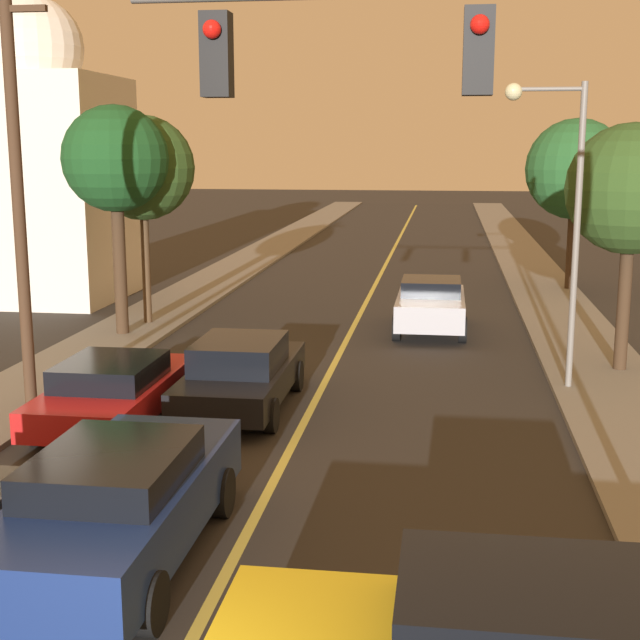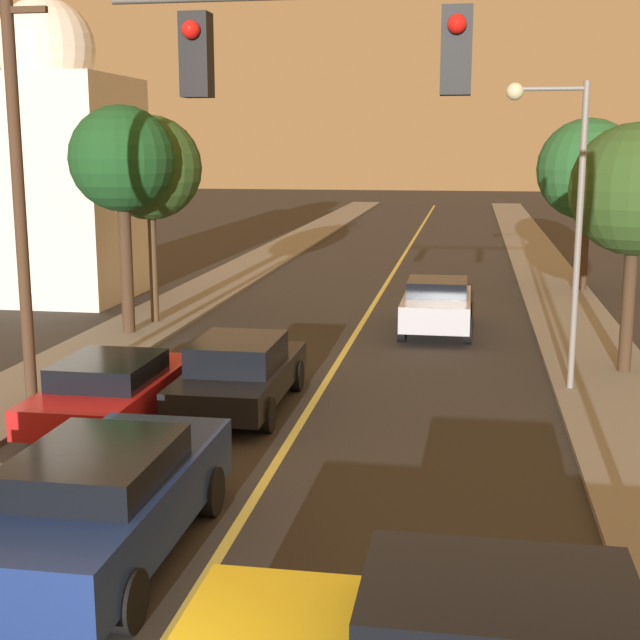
{
  "view_description": "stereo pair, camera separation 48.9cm",
  "coord_description": "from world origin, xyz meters",
  "px_view_note": "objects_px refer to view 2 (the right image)",
  "views": [
    {
      "loc": [
        2.61,
        -5.76,
        5.29
      ],
      "look_at": [
        0.0,
        12.76,
        1.6
      ],
      "focal_mm": 50.0,
      "sensor_mm": 36.0,
      "label": 1
    },
    {
      "loc": [
        3.09,
        -5.68,
        5.29
      ],
      "look_at": [
        0.0,
        12.76,
        1.6
      ],
      "focal_mm": 50.0,
      "sensor_mm": 36.0,
      "label": 2
    }
  ],
  "objects_px": {
    "car_near_lane_front": "(104,499)",
    "traffic_signal_mast": "(504,157)",
    "tree_right_near": "(636,190)",
    "domed_building_left": "(53,169)",
    "car_far_oncoming": "(437,305)",
    "tree_right_far": "(588,170)",
    "streetlamp_right": "(561,193)",
    "utility_pole_left": "(18,191)",
    "car_outer_lane_second": "(112,388)",
    "tree_left_near": "(150,168)",
    "car_near_lane_second": "(240,372)",
    "tree_left_far": "(122,161)"
  },
  "relations": [
    {
      "from": "car_near_lane_second",
      "to": "traffic_signal_mast",
      "type": "xyz_separation_m",
      "value": [
        4.83,
        -7.23,
        4.4
      ]
    },
    {
      "from": "car_far_oncoming",
      "to": "traffic_signal_mast",
      "type": "xyz_separation_m",
      "value": [
        1.18,
        -15.37,
        4.35
      ]
    },
    {
      "from": "traffic_signal_mast",
      "to": "tree_right_far",
      "type": "distance_m",
      "value": 23.7
    },
    {
      "from": "car_far_oncoming",
      "to": "tree_right_far",
      "type": "height_order",
      "value": "tree_right_far"
    },
    {
      "from": "tree_right_near",
      "to": "utility_pole_left",
      "type": "bearing_deg",
      "value": -159.18
    },
    {
      "from": "car_near_lane_second",
      "to": "tree_right_far",
      "type": "height_order",
      "value": "tree_right_far"
    },
    {
      "from": "traffic_signal_mast",
      "to": "tree_left_near",
      "type": "xyz_separation_m",
      "value": [
        -9.49,
        15.12,
        -0.55
      ]
    },
    {
      "from": "car_outer_lane_second",
      "to": "traffic_signal_mast",
      "type": "distance_m",
      "value": 10.25
    },
    {
      "from": "car_near_lane_front",
      "to": "domed_building_left",
      "type": "relative_size",
      "value": 0.51
    },
    {
      "from": "car_far_oncoming",
      "to": "tree_right_far",
      "type": "bearing_deg",
      "value": -121.56
    },
    {
      "from": "car_near_lane_front",
      "to": "traffic_signal_mast",
      "type": "height_order",
      "value": "traffic_signal_mast"
    },
    {
      "from": "tree_left_near",
      "to": "tree_right_near",
      "type": "distance_m",
      "value": 13.39
    },
    {
      "from": "streetlamp_right",
      "to": "domed_building_left",
      "type": "xyz_separation_m",
      "value": [
        -16.03,
        9.72,
        0.18
      ]
    },
    {
      "from": "car_near_lane_front",
      "to": "utility_pole_left",
      "type": "distance_m",
      "value": 8.29
    },
    {
      "from": "car_near_lane_front",
      "to": "streetlamp_right",
      "type": "height_order",
      "value": "streetlamp_right"
    },
    {
      "from": "tree_left_near",
      "to": "domed_building_left",
      "type": "distance_m",
      "value": 6.5
    },
    {
      "from": "traffic_signal_mast",
      "to": "domed_building_left",
      "type": "height_order",
      "value": "domed_building_left"
    },
    {
      "from": "utility_pole_left",
      "to": "domed_building_left",
      "type": "relative_size",
      "value": 0.82
    },
    {
      "from": "car_outer_lane_second",
      "to": "car_far_oncoming",
      "type": "xyz_separation_m",
      "value": [
        5.86,
        9.42,
        0.13
      ]
    },
    {
      "from": "utility_pole_left",
      "to": "tree_left_far",
      "type": "bearing_deg",
      "value": 95.32
    },
    {
      "from": "car_near_lane_front",
      "to": "tree_left_near",
      "type": "relative_size",
      "value": 0.85
    },
    {
      "from": "car_outer_lane_second",
      "to": "tree_left_near",
      "type": "xyz_separation_m",
      "value": [
        -2.46,
        9.16,
        3.94
      ]
    },
    {
      "from": "domed_building_left",
      "to": "utility_pole_left",
      "type": "bearing_deg",
      "value": -66.69
    },
    {
      "from": "car_near_lane_second",
      "to": "car_far_oncoming",
      "type": "relative_size",
      "value": 1.16
    },
    {
      "from": "tree_left_near",
      "to": "tree_left_far",
      "type": "distance_m",
      "value": 1.62
    },
    {
      "from": "traffic_signal_mast",
      "to": "car_outer_lane_second",
      "type": "bearing_deg",
      "value": 139.77
    },
    {
      "from": "car_near_lane_front",
      "to": "domed_building_left",
      "type": "xyz_separation_m",
      "value": [
        -9.68,
        18.89,
        3.64
      ]
    },
    {
      "from": "tree_right_near",
      "to": "domed_building_left",
      "type": "relative_size",
      "value": 0.56
    },
    {
      "from": "car_near_lane_second",
      "to": "tree_left_near",
      "type": "height_order",
      "value": "tree_left_near"
    },
    {
      "from": "car_far_oncoming",
      "to": "domed_building_left",
      "type": "relative_size",
      "value": 0.4
    },
    {
      "from": "tree_right_far",
      "to": "car_outer_lane_second",
      "type": "bearing_deg",
      "value": -121.73
    },
    {
      "from": "car_far_oncoming",
      "to": "tree_left_far",
      "type": "distance_m",
      "value": 9.61
    },
    {
      "from": "car_far_oncoming",
      "to": "tree_right_near",
      "type": "height_order",
      "value": "tree_right_near"
    },
    {
      "from": "car_far_oncoming",
      "to": "tree_right_far",
      "type": "distance_m",
      "value": 10.07
    },
    {
      "from": "car_near_lane_second",
      "to": "tree_left_far",
      "type": "xyz_separation_m",
      "value": [
        -4.85,
        6.3,
        4.11
      ]
    },
    {
      "from": "car_near_lane_front",
      "to": "traffic_signal_mast",
      "type": "bearing_deg",
      "value": -4.24
    },
    {
      "from": "car_near_lane_front",
      "to": "tree_left_near",
      "type": "distance_m",
      "value": 15.93
    },
    {
      "from": "car_outer_lane_second",
      "to": "tree_left_far",
      "type": "bearing_deg",
      "value": 109.3
    },
    {
      "from": "car_far_oncoming",
      "to": "car_outer_lane_second",
      "type": "bearing_deg",
      "value": 58.12
    },
    {
      "from": "car_near_lane_second",
      "to": "tree_right_near",
      "type": "bearing_deg",
      "value": 26.28
    },
    {
      "from": "car_outer_lane_second",
      "to": "tree_right_near",
      "type": "bearing_deg",
      "value": 27.1
    },
    {
      "from": "tree_right_far",
      "to": "domed_building_left",
      "type": "relative_size",
      "value": 0.6
    },
    {
      "from": "tree_right_far",
      "to": "car_far_oncoming",
      "type": "bearing_deg",
      "value": -121.56
    },
    {
      "from": "car_near_lane_front",
      "to": "utility_pole_left",
      "type": "relative_size",
      "value": 0.62
    },
    {
      "from": "tree_right_far",
      "to": "car_near_lane_front",
      "type": "bearing_deg",
      "value": -110.43
    },
    {
      "from": "car_near_lane_front",
      "to": "traffic_signal_mast",
      "type": "distance_m",
      "value": 6.49
    },
    {
      "from": "car_far_oncoming",
      "to": "tree_right_far",
      "type": "relative_size",
      "value": 0.67
    },
    {
      "from": "traffic_signal_mast",
      "to": "car_near_lane_front",
      "type": "bearing_deg",
      "value": 175.76
    },
    {
      "from": "car_near_lane_second",
      "to": "car_far_oncoming",
      "type": "bearing_deg",
      "value": 65.83
    },
    {
      "from": "car_outer_lane_second",
      "to": "tree_right_far",
      "type": "distance_m",
      "value": 20.84
    }
  ]
}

